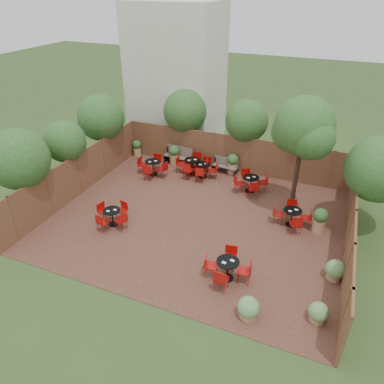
% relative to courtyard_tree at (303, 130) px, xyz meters
% --- Properties ---
extents(ground, '(80.00, 80.00, 0.00)m').
position_rel_courtyard_tree_xyz_m(ground, '(-3.60, -2.34, -3.77)').
color(ground, '#354F23').
rests_on(ground, ground).
extents(courtyard_paving, '(12.00, 10.00, 0.02)m').
position_rel_courtyard_tree_xyz_m(courtyard_paving, '(-3.60, -2.34, -3.76)').
color(courtyard_paving, '#3B2018').
rests_on(courtyard_paving, ground).
extents(fence_back, '(12.00, 0.08, 2.00)m').
position_rel_courtyard_tree_xyz_m(fence_back, '(-3.60, 2.66, -2.77)').
color(fence_back, brown).
rests_on(fence_back, ground).
extents(fence_left, '(0.08, 10.00, 2.00)m').
position_rel_courtyard_tree_xyz_m(fence_left, '(-9.60, -2.34, -2.77)').
color(fence_left, brown).
rests_on(fence_left, ground).
extents(fence_right, '(0.08, 10.00, 2.00)m').
position_rel_courtyard_tree_xyz_m(fence_right, '(2.40, -2.34, -2.77)').
color(fence_right, brown).
rests_on(fence_right, ground).
extents(neighbour_building, '(5.00, 4.00, 8.00)m').
position_rel_courtyard_tree_xyz_m(neighbour_building, '(-8.10, 5.66, 0.23)').
color(neighbour_building, beige).
rests_on(neighbour_building, ground).
extents(overhang_foliage, '(15.81, 10.73, 2.55)m').
position_rel_courtyard_tree_xyz_m(overhang_foliage, '(-4.91, 0.44, -1.06)').
color(overhang_foliage, '#25521A').
rests_on(overhang_foliage, ground).
extents(courtyard_tree, '(2.62, 2.52, 5.12)m').
position_rel_courtyard_tree_xyz_m(courtyard_tree, '(0.00, 0.00, 0.00)').
color(courtyard_tree, black).
rests_on(courtyard_tree, courtyard_paving).
extents(park_bench_left, '(1.66, 0.68, 1.00)m').
position_rel_courtyard_tree_xyz_m(park_bench_left, '(-6.55, 2.29, -3.24)').
color(park_bench_left, brown).
rests_on(park_bench_left, courtyard_paving).
extents(park_bench_right, '(1.39, 0.58, 0.84)m').
position_rel_courtyard_tree_xyz_m(park_bench_right, '(-3.83, 2.28, -3.32)').
color(park_bench_right, brown).
rests_on(park_bench_right, courtyard_paving).
extents(bistro_tables, '(9.05, 8.36, 0.94)m').
position_rel_courtyard_tree_xyz_m(bistro_tables, '(-3.93, -0.76, -3.31)').
color(bistro_tables, black).
rests_on(bistro_tables, courtyard_paving).
extents(planters, '(11.08, 4.20, 1.09)m').
position_rel_courtyard_tree_xyz_m(planters, '(-4.20, 1.37, -3.18)').
color(planters, '#A87F54').
rests_on(planters, courtyard_paving).
extents(low_shrubs, '(3.01, 3.42, 0.74)m').
position_rel_courtyard_tree_xyz_m(low_shrubs, '(1.16, -5.39, -3.41)').
color(low_shrubs, '#A87F54').
rests_on(low_shrubs, courtyard_paving).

